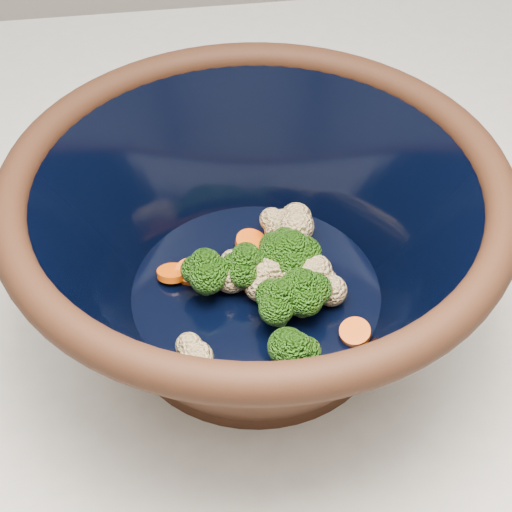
% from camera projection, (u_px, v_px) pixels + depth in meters
% --- Properties ---
extents(mixing_bowl, '(0.44, 0.44, 0.17)m').
position_uv_depth(mixing_bowl, '(256.00, 242.00, 0.56)').
color(mixing_bowl, black).
rests_on(mixing_bowl, counter).
extents(vegetable_pile, '(0.16, 0.18, 0.05)m').
position_uv_depth(vegetable_pile, '(272.00, 273.00, 0.58)').
color(vegetable_pile, '#608442').
rests_on(vegetable_pile, mixing_bowl).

